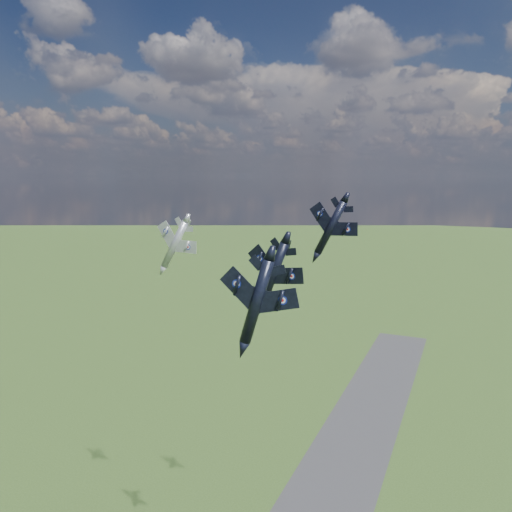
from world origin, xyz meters
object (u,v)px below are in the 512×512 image
at_px(jet_right_navy, 257,301).
at_px(jet_left_silver, 175,244).
at_px(jet_high_navy, 331,227).
at_px(jet_lead_navy, 273,274).

bearing_deg(jet_right_navy, jet_left_silver, 123.85).
bearing_deg(jet_right_navy, jet_high_navy, 86.78).
bearing_deg(jet_left_silver, jet_right_navy, -47.96).
height_order(jet_right_navy, jet_left_silver, jet_left_silver).
bearing_deg(jet_lead_navy, jet_high_navy, 84.40).
xyz_separation_m(jet_lead_navy, jet_high_navy, (4.06, 18.04, 5.74)).
relative_size(jet_lead_navy, jet_left_silver, 1.02).
bearing_deg(jet_high_navy, jet_lead_navy, -99.98).
relative_size(jet_right_navy, jet_left_silver, 0.86).
relative_size(jet_high_navy, jet_left_silver, 0.99).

